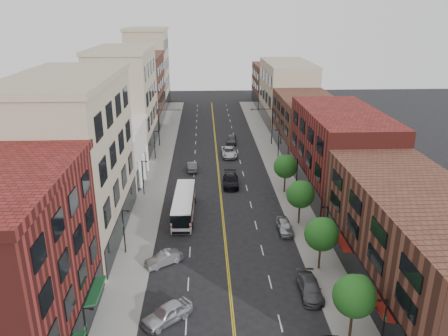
{
  "coord_description": "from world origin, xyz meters",
  "views": [
    {
      "loc": [
        -2.19,
        -34.08,
        25.08
      ],
      "look_at": [
        0.37,
        21.14,
        5.0
      ],
      "focal_mm": 35.0,
      "sensor_mm": 36.0,
      "label": 1
    }
  ],
  "objects": [
    {
      "name": "car_lane_c",
      "position": [
        3.17,
        49.15,
        0.82
      ],
      "size": [
        2.31,
        4.94,
        1.63
      ],
      "primitive_type": "imported",
      "rotation": [
        0.0,
        0.0,
        -0.08
      ],
      "color": "#414145",
      "rests_on": "ground"
    },
    {
      "name": "bldg_r_far_b",
      "position": [
        17.0,
        66.0,
        7.0
      ],
      "size": [
        10.0,
        22.0,
        14.0
      ],
      "primitive_type": "cube",
      "color": "tan",
      "rests_on": "ground"
    },
    {
      "name": "car_lane_b",
      "position": [
        2.18,
        41.18,
        0.8
      ],
      "size": [
        2.92,
        5.9,
        1.61
      ],
      "primitive_type": "imported",
      "rotation": [
        0.0,
        0.0,
        0.04
      ],
      "color": "silver",
      "rests_on": "ground"
    },
    {
      "name": "car_lane_a",
      "position": [
        1.66,
        27.05,
        0.82
      ],
      "size": [
        2.5,
        5.75,
        1.65
      ],
      "primitive_type": "imported",
      "rotation": [
        0.0,
        0.0,
        -0.03
      ],
      "color": "black",
      "rests_on": "ground"
    },
    {
      "name": "lamp_r_1",
      "position": [
        10.95,
        8.0,
        2.97
      ],
      "size": [
        0.81,
        0.55,
        5.05
      ],
      "color": "black",
      "rests_on": "sidewalk_right"
    },
    {
      "name": "car_parked_far",
      "position": [
        7.23,
        12.19,
        0.73
      ],
      "size": [
        1.78,
        4.29,
        1.45
      ],
      "primitive_type": "imported",
      "rotation": [
        0.0,
        0.0,
        0.02
      ],
      "color": "#A0A3A8",
      "rests_on": "ground"
    },
    {
      "name": "ground",
      "position": [
        0.0,
        0.0,
        0.0
      ],
      "size": [
        220.0,
        220.0,
        0.0
      ],
      "primitive_type": "plane",
      "color": "black",
      "rests_on": "ground"
    },
    {
      "name": "bldg_r_far_c",
      "position": [
        17.0,
        86.0,
        5.5
      ],
      "size": [
        10.0,
        18.0,
        11.0
      ],
      "primitive_type": "cube",
      "color": "#582F23",
      "rests_on": "ground"
    },
    {
      "name": "bldg_l_white",
      "position": [
        -17.0,
        31.0,
        4.0
      ],
      "size": [
        10.0,
        14.0,
        8.0
      ],
      "primitive_type": "cube",
      "color": "silver",
      "rests_on": "ground"
    },
    {
      "name": "lamp_l_2",
      "position": [
        -10.95,
        24.0,
        2.97
      ],
      "size": [
        0.81,
        0.55,
        5.05
      ],
      "color": "black",
      "rests_on": "sidewalk_left"
    },
    {
      "name": "lamp_l_3",
      "position": [
        -10.95,
        40.0,
        2.97
      ],
      "size": [
        0.81,
        0.55,
        5.05
      ],
      "color": "black",
      "rests_on": "sidewalk_left"
    },
    {
      "name": "bldg_r_far_a",
      "position": [
        17.0,
        45.0,
        5.0
      ],
      "size": [
        10.0,
        20.0,
        10.0
      ],
      "primitive_type": "cube",
      "color": "#582F23",
      "rests_on": "ground"
    },
    {
      "name": "bldg_l_far_a",
      "position": [
        -17.0,
        48.0,
        9.0
      ],
      "size": [
        10.0,
        20.0,
        18.0
      ],
      "primitive_type": "cube",
      "color": "tan",
      "rests_on": "ground"
    },
    {
      "name": "signal_mast_right",
      "position": [
        10.27,
        48.0,
        4.65
      ],
      "size": [
        4.49,
        0.18,
        7.2
      ],
      "color": "black",
      "rests_on": "sidewalk_right"
    },
    {
      "name": "car_angle_b",
      "position": [
        -6.64,
        5.68,
        0.66
      ],
      "size": [
        4.12,
        3.35,
        1.32
      ],
      "primitive_type": "imported",
      "rotation": [
        0.0,
        0.0,
        -1.0
      ],
      "color": "#A9ABB1",
      "rests_on": "ground"
    },
    {
      "name": "bldg_l_redbrick",
      "position": [
        -17.0,
        -6.0,
        7.0
      ],
      "size": [
        10.0,
        16.0,
        14.0
      ],
      "primitive_type": "cube",
      "color": "#581B17",
      "rests_on": "ground"
    },
    {
      "name": "bldg_l_far_c",
      "position": [
        -17.0,
        86.0,
        10.0
      ],
      "size": [
        10.0,
        16.0,
        20.0
      ],
      "primitive_type": "cube",
      "color": "tan",
      "rests_on": "ground"
    },
    {
      "name": "sidewalk_left",
      "position": [
        -10.0,
        35.0,
        0.07
      ],
      "size": [
        4.0,
        110.0,
        0.15
      ],
      "primitive_type": "cube",
      "color": "gray",
      "rests_on": "ground"
    },
    {
      "name": "tree_r_1",
      "position": [
        9.39,
        4.07,
        4.13
      ],
      "size": [
        3.4,
        3.4,
        5.59
      ],
      "color": "black",
      "rests_on": "sidewalk_right"
    },
    {
      "name": "lamp_l_0",
      "position": [
        -10.95,
        -8.0,
        2.97
      ],
      "size": [
        0.81,
        0.55,
        5.05
      ],
      "color": "black",
      "rests_on": "sidewalk_left"
    },
    {
      "name": "bldg_l_tanoffice",
      "position": [
        -17.0,
        13.0,
        9.0
      ],
      "size": [
        10.0,
        22.0,
        18.0
      ],
      "primitive_type": "cube",
      "color": "tan",
      "rests_on": "ground"
    },
    {
      "name": "bldg_l_far_b",
      "position": [
        -17.0,
        68.0,
        7.5
      ],
      "size": [
        10.0,
        20.0,
        15.0
      ],
      "primitive_type": "cube",
      "color": "#582F23",
      "rests_on": "ground"
    },
    {
      "name": "lamp_r_3",
      "position": [
        10.95,
        40.0,
        2.97
      ],
      "size": [
        0.81,
        0.55,
        5.05
      ],
      "color": "black",
      "rests_on": "sidewalk_right"
    },
    {
      "name": "lamp_r_2",
      "position": [
        10.95,
        24.0,
        2.97
      ],
      "size": [
        0.81,
        0.55,
        5.05
      ],
      "color": "black",
      "rests_on": "sidewalk_right"
    },
    {
      "name": "bldg_r_mid",
      "position": [
        17.0,
        24.0,
        6.0
      ],
      "size": [
        10.0,
        22.0,
        12.0
      ],
      "primitive_type": "cube",
      "color": "#581B17",
      "rests_on": "ground"
    },
    {
      "name": "lamp_r_0",
      "position": [
        10.95,
        -8.0,
        2.97
      ],
      "size": [
        0.81,
        0.55,
        5.05
      ],
      "color": "black",
      "rests_on": "sidewalk_right"
    },
    {
      "name": "lamp_l_1",
      "position": [
        -10.95,
        8.0,
        2.97
      ],
      "size": [
        0.81,
        0.55,
        5.05
      ],
      "color": "black",
      "rests_on": "sidewalk_left"
    },
    {
      "name": "sidewalk_right",
      "position": [
        10.0,
        35.0,
        0.07
      ],
      "size": [
        4.0,
        110.0,
        0.15
      ],
      "primitive_type": "cube",
      "color": "gray",
      "rests_on": "ground"
    },
    {
      "name": "bldg_r_near",
      "position": [
        17.0,
        0.0,
        5.0
      ],
      "size": [
        10.0,
        26.0,
        10.0
      ],
      "primitive_type": "cube",
      "color": "#582F23",
      "rests_on": "ground"
    },
    {
      "name": "car_lane_behind",
      "position": [
        -4.31,
        33.94,
        0.72
      ],
      "size": [
        1.76,
        4.44,
        1.44
      ],
      "primitive_type": "imported",
      "rotation": [
        0.0,
        0.0,
        3.2
      ],
      "color": "#48484D",
      "rests_on": "ground"
    },
    {
      "name": "tree_r_3",
      "position": [
        9.39,
        24.07,
        4.13
      ],
      "size": [
        3.4,
        3.4,
        5.59
      ],
      "color": "black",
      "rests_on": "sidewalk_right"
    },
    {
      "name": "city_bus",
      "position": [
        -4.99,
        17.17,
        1.66
      ],
      "size": [
        2.91,
        11.17,
        2.85
      ],
      "rotation": [
        0.0,
        0.0,
        -0.03
      ],
      "color": "silver",
      "rests_on": "ground"
    },
    {
      "name": "car_angle_a",
      "position": [
        -5.6,
        -3.24,
        0.78
      ],
      "size": [
        4.74,
        4.34,
        1.57
      ],
      "primitive_type": "imported",
      "rotation": [
        0.0,
        0.0,
        -0.89
      ],
      "color": "#B6B7BE",
      "rests_on": "ground"
    },
    {
      "name": "signal_mast_left",
      "position": [
        -10.27,
        48.0,
        4.65
      ],
      "size": [
        4.49,
        0.18,
        7.2
      ],
      "color": "black",
      "rests_on": "sidewalk_left"
    },
    {
      "name": "tree_r_0",
      "position": [
        9.39,
        -5.93,
        4.13
      ],
      "size": [
        3.4,
        3.4,
        5.59
      ],
      "color": "black",
      "rests_on": "sidewalk_right"
    },
    {
      "name": "tree_r_2",
      "position": [
        9.39,
        14.07,
        4.13
      ],
      "size": [
        3.4,
        3.4,
        5.59
      ],
      "color": "black",
      "rests_on": "sidewalk_right"
    },
    {
      "name": "car_parked_mid",
      "position": [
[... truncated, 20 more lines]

